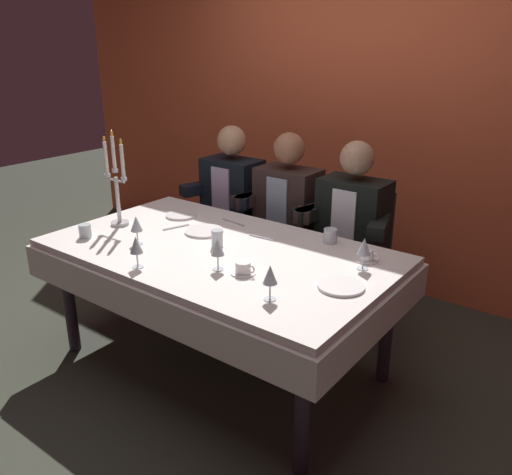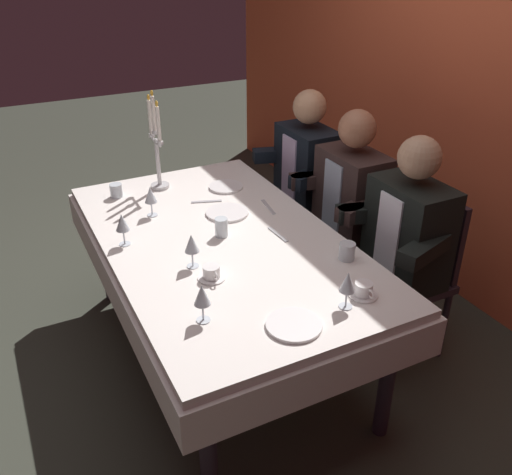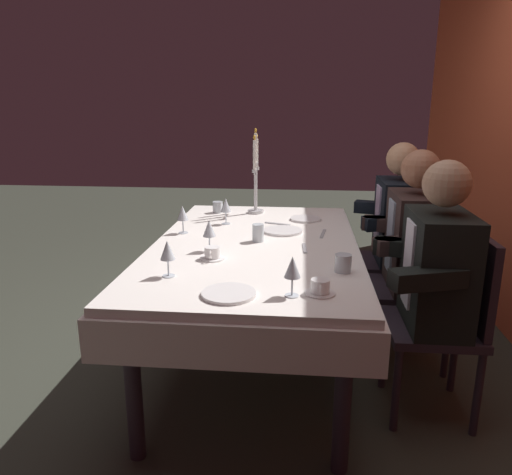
{
  "view_description": "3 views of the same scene",
  "coord_description": "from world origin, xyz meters",
  "px_view_note": "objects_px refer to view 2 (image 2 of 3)",
  "views": [
    {
      "loc": [
        1.79,
        -2.03,
        1.81
      ],
      "look_at": [
        0.21,
        0.07,
        0.83
      ],
      "focal_mm": 37.22,
      "sensor_mm": 36.0,
      "label": 1
    },
    {
      "loc": [
        2.21,
        -0.92,
        2.05
      ],
      "look_at": [
        0.24,
        0.07,
        0.85
      ],
      "focal_mm": 38.68,
      "sensor_mm": 36.0,
      "label": 2
    },
    {
      "loc": [
        2.55,
        0.25,
        1.47
      ],
      "look_at": [
        0.24,
        0.03,
        0.83
      ],
      "focal_mm": 34.04,
      "sensor_mm": 36.0,
      "label": 3
    }
  ],
  "objects_px": {
    "wine_glass_1": "(122,223)",
    "wine_glass_2": "(202,296)",
    "candelabra": "(157,150)",
    "coffee_cup_1": "(364,290)",
    "dining_table": "(222,259)",
    "seated_diner_1": "(352,196)",
    "water_tumbler_2": "(116,190)",
    "water_tumbler_0": "(347,251)",
    "coffee_cup_0": "(212,273)",
    "seated_diner_0": "(308,168)",
    "water_tumbler_1": "(221,227)",
    "wine_glass_4": "(348,283)",
    "wine_glass_3": "(192,244)",
    "dinner_plate_0": "(226,187)",
    "dinner_plate_1": "(294,325)",
    "wine_glass_0": "(151,196)",
    "seated_diner_2": "(409,232)",
    "dinner_plate_2": "(227,213)"
  },
  "relations": [
    {
      "from": "water_tumbler_0",
      "to": "water_tumbler_2",
      "type": "xyz_separation_m",
      "value": [
        -1.17,
        -0.77,
        -0.0
      ]
    },
    {
      "from": "water_tumbler_1",
      "to": "seated_diner_1",
      "type": "bearing_deg",
      "value": 97.51
    },
    {
      "from": "wine_glass_1",
      "to": "water_tumbler_2",
      "type": "distance_m",
      "value": 0.59
    },
    {
      "from": "wine_glass_3",
      "to": "water_tumbler_1",
      "type": "relative_size",
      "value": 1.7
    },
    {
      "from": "wine_glass_2",
      "to": "seated_diner_2",
      "type": "height_order",
      "value": "seated_diner_2"
    },
    {
      "from": "wine_glass_2",
      "to": "seated_diner_1",
      "type": "relative_size",
      "value": 0.13
    },
    {
      "from": "coffee_cup_1",
      "to": "seated_diner_1",
      "type": "bearing_deg",
      "value": 147.02
    },
    {
      "from": "dinner_plate_2",
      "to": "wine_glass_2",
      "type": "relative_size",
      "value": 1.41
    },
    {
      "from": "seated_diner_0",
      "to": "wine_glass_2",
      "type": "bearing_deg",
      "value": -45.19
    },
    {
      "from": "candelabra",
      "to": "coffee_cup_1",
      "type": "xyz_separation_m",
      "value": [
        1.46,
        0.4,
        -0.21
      ]
    },
    {
      "from": "seated_diner_2",
      "to": "water_tumbler_1",
      "type": "bearing_deg",
      "value": -113.54
    },
    {
      "from": "water_tumbler_0",
      "to": "water_tumbler_2",
      "type": "distance_m",
      "value": 1.4
    },
    {
      "from": "dinner_plate_2",
      "to": "wine_glass_2",
      "type": "height_order",
      "value": "wine_glass_2"
    },
    {
      "from": "dining_table",
      "to": "seated_diner_0",
      "type": "height_order",
      "value": "seated_diner_0"
    },
    {
      "from": "wine_glass_3",
      "to": "wine_glass_2",
      "type": "bearing_deg",
      "value": -15.37
    },
    {
      "from": "dinner_plate_1",
      "to": "wine_glass_0",
      "type": "height_order",
      "value": "wine_glass_0"
    },
    {
      "from": "dinner_plate_0",
      "to": "wine_glass_4",
      "type": "xyz_separation_m",
      "value": [
        1.31,
        -0.06,
        0.11
      ]
    },
    {
      "from": "dinner_plate_0",
      "to": "water_tumbler_2",
      "type": "height_order",
      "value": "water_tumbler_2"
    },
    {
      "from": "wine_glass_2",
      "to": "water_tumbler_0",
      "type": "distance_m",
      "value": 0.78
    },
    {
      "from": "water_tumbler_1",
      "to": "seated_diner_1",
      "type": "relative_size",
      "value": 0.08
    },
    {
      "from": "wine_glass_3",
      "to": "water_tumbler_2",
      "type": "distance_m",
      "value": 0.92
    },
    {
      "from": "dinner_plate_0",
      "to": "wine_glass_3",
      "type": "bearing_deg",
      "value": -33.71
    },
    {
      "from": "wine_glass_1",
      "to": "wine_glass_4",
      "type": "xyz_separation_m",
      "value": [
        0.91,
        0.66,
        -0.0
      ]
    },
    {
      "from": "seated_diner_1",
      "to": "dining_table",
      "type": "bearing_deg",
      "value": -81.42
    },
    {
      "from": "candelabra",
      "to": "wine_glass_0",
      "type": "bearing_deg",
      "value": -24.45
    },
    {
      "from": "water_tumbler_1",
      "to": "dining_table",
      "type": "bearing_deg",
      "value": -33.41
    },
    {
      "from": "wine_glass_4",
      "to": "water_tumbler_2",
      "type": "bearing_deg",
      "value": -159.51
    },
    {
      "from": "wine_glass_0",
      "to": "dinner_plate_2",
      "type": "bearing_deg",
      "value": 65.91
    },
    {
      "from": "wine_glass_1",
      "to": "wine_glass_2",
      "type": "distance_m",
      "value": 0.74
    },
    {
      "from": "coffee_cup_0",
      "to": "seated_diner_0",
      "type": "distance_m",
      "value": 1.42
    },
    {
      "from": "water_tumbler_2",
      "to": "coffee_cup_0",
      "type": "height_order",
      "value": "water_tumbler_2"
    },
    {
      "from": "coffee_cup_0",
      "to": "dinner_plate_0",
      "type": "bearing_deg",
      "value": 152.34
    },
    {
      "from": "dinner_plate_1",
      "to": "dinner_plate_2",
      "type": "height_order",
      "value": "same"
    },
    {
      "from": "dinner_plate_0",
      "to": "water_tumbler_1",
      "type": "xyz_separation_m",
      "value": [
        0.54,
        -0.26,
        0.04
      ]
    },
    {
      "from": "coffee_cup_0",
      "to": "wine_glass_2",
      "type": "bearing_deg",
      "value": -29.03
    },
    {
      "from": "wine_glass_1",
      "to": "water_tumbler_1",
      "type": "relative_size",
      "value": 1.7
    },
    {
      "from": "dinner_plate_1",
      "to": "wine_glass_3",
      "type": "relative_size",
      "value": 1.34
    },
    {
      "from": "dinner_plate_1",
      "to": "wine_glass_4",
      "type": "height_order",
      "value": "wine_glass_4"
    },
    {
      "from": "dining_table",
      "to": "wine_glass_1",
      "type": "distance_m",
      "value": 0.52
    },
    {
      "from": "wine_glass_3",
      "to": "seated_diner_2",
      "type": "distance_m",
      "value": 1.13
    },
    {
      "from": "wine_glass_0",
      "to": "water_tumbler_1",
      "type": "relative_size",
      "value": 1.7
    },
    {
      "from": "seated_diner_0",
      "to": "wine_glass_4",
      "type": "bearing_deg",
      "value": -25.81
    },
    {
      "from": "candelabra",
      "to": "coffee_cup_1",
      "type": "distance_m",
      "value": 1.53
    },
    {
      "from": "dining_table",
      "to": "water_tumbler_1",
      "type": "relative_size",
      "value": 20.08
    },
    {
      "from": "water_tumbler_0",
      "to": "water_tumbler_2",
      "type": "height_order",
      "value": "water_tumbler_0"
    },
    {
      "from": "candelabra",
      "to": "coffee_cup_1",
      "type": "bearing_deg",
      "value": 15.32
    },
    {
      "from": "coffee_cup_1",
      "to": "seated_diner_0",
      "type": "distance_m",
      "value": 1.46
    },
    {
      "from": "wine_glass_0",
      "to": "wine_glass_3",
      "type": "bearing_deg",
      "value": 0.63
    },
    {
      "from": "wine_glass_2",
      "to": "water_tumbler_1",
      "type": "xyz_separation_m",
      "value": [
        -0.6,
        0.34,
        -0.07
      ]
    },
    {
      "from": "dinner_plate_1",
      "to": "seated_diner_0",
      "type": "height_order",
      "value": "seated_diner_0"
    }
  ]
}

